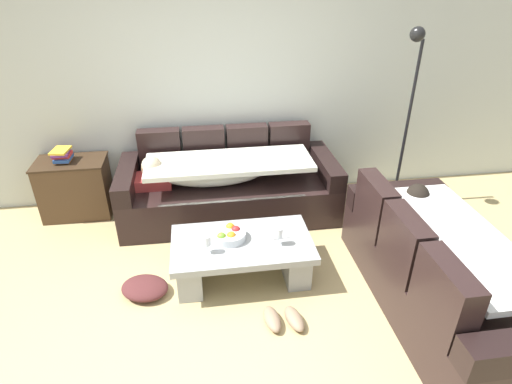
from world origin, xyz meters
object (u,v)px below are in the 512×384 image
Objects in this scene: book_stack_on_cabinet at (62,155)px; floor_lamp at (407,112)px; couch_along_wall at (226,186)px; couch_near_window at (439,270)px; coffee_table at (242,254)px; open_magazine at (271,233)px; wine_glass_near_right at (279,233)px; crumpled_garment at (145,288)px; fruit_bowl at (230,235)px; wine_glass_near_left at (207,241)px; pair_of_shoes at (283,319)px; side_cabinet at (76,188)px.

floor_lamp reaches higher than book_stack_on_cabinet.
couch_along_wall is 1.14× the size of couch_near_window.
coffee_table is 0.32m from open_magazine.
couch_along_wall is 1.90× the size of coffee_table.
wine_glass_near_right is 0.42× the size of crumpled_garment.
wine_glass_near_left is (-0.20, -0.17, 0.07)m from fruit_bowl.
open_magazine is at bearing 62.66° from couch_near_window.
couch_near_window is at bearing -20.27° from coffee_table.
couch_along_wall reaches higher than wine_glass_near_right.
couch_near_window reaches higher than open_magazine.
wine_glass_near_right is at bearing -34.96° from book_stack_on_cabinet.
couch_near_window reaches higher than wine_glass_near_left.
floor_lamp is at bearing -11.91° from couch_near_window.
open_magazine reaches higher than pair_of_shoes.
book_stack_on_cabinet reaches higher than crumpled_garment.
floor_lamp is (1.87, -0.13, 0.78)m from couch_along_wall.
wine_glass_near_left is 0.59× the size of open_magazine.
floor_lamp is at bearing 26.96° from wine_glass_near_left.
coffee_table is at bearing 69.73° from couch_near_window.
side_cabinet is at bearing 59.36° from couch_near_window.
floor_lamp is 2.47m from pair_of_shoes.
couch_along_wall is 13.77× the size of wine_glass_near_left.
couch_along_wall is 9.49× the size of book_stack_on_cabinet.
crumpled_garment is (-2.35, 0.45, -0.28)m from couch_near_window.
book_stack_on_cabinet is (-1.98, 1.23, 0.32)m from open_magazine.
floor_lamp is (3.54, -0.35, 0.41)m from book_stack_on_cabinet.
wine_glass_near_right is at bearing -145.36° from floor_lamp.
couch_near_window is at bearing -21.12° from wine_glass_near_right.
couch_along_wall is 1.63m from side_cabinet.
side_cabinet is at bearing 119.90° from crumpled_garment.
couch_near_window is 5.03× the size of crumpled_garment.
couch_near_window is 1.03× the size of floor_lamp.
couch_near_window is 3.68m from side_cabinet.
open_magazine is (0.31, -1.01, 0.05)m from couch_along_wall.
fruit_bowl is at bearing -154.70° from floor_lamp.
coffee_table is at bearing 112.31° from pair_of_shoes.
wine_glass_near_left is at bearing -139.40° from fruit_bowl.
crumpled_garment is at bearing 79.10° from couch_near_window.
couch_along_wall reaches higher than side_cabinet.
wine_glass_near_right is 1.22m from crumpled_garment.
crumpled_garment is at bearing -176.90° from open_magazine.
crumpled_garment is (-0.74, -0.16, -0.36)m from fruit_bowl.
floor_lamp is at bearing -3.94° from couch_along_wall.
wine_glass_near_right is at bearing 68.88° from couch_near_window.
book_stack_on_cabinet reaches higher than open_magazine.
crumpled_garment is at bearing -60.10° from side_cabinet.
side_cabinet reaches higher than fruit_bowl.
crumpled_garment is at bearing 155.46° from pair_of_shoes.
couch_near_window reaches higher than fruit_bowl.
book_stack_on_cabinet is 2.82m from pair_of_shoes.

